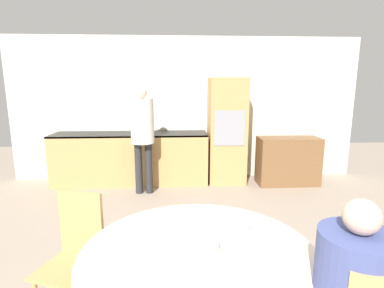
{
  "coord_description": "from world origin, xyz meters",
  "views": [
    {
      "loc": [
        -0.22,
        -0.64,
        1.76
      ],
      "look_at": [
        -0.02,
        2.68,
        1.09
      ],
      "focal_mm": 28.0,
      "sensor_mm": 36.0,
      "label": 1
    }
  ],
  "objects_px": {
    "dining_table": "(199,277)",
    "bowl_centre": "(205,246)",
    "sideboard": "(288,161)",
    "cup": "(244,227)",
    "bowl_near": "(237,219)",
    "oven_unit": "(227,131)",
    "person_standing": "(142,129)",
    "chair_far_left": "(76,249)"
  },
  "relations": [
    {
      "from": "dining_table",
      "to": "bowl_centre",
      "type": "height_order",
      "value": "bowl_centre"
    },
    {
      "from": "dining_table",
      "to": "sideboard",
      "type": "bearing_deg",
      "value": 60.94
    },
    {
      "from": "cup",
      "to": "bowl_near",
      "type": "bearing_deg",
      "value": 93.4
    },
    {
      "from": "bowl_near",
      "to": "bowl_centre",
      "type": "relative_size",
      "value": 0.87
    },
    {
      "from": "oven_unit",
      "to": "dining_table",
      "type": "xyz_separation_m",
      "value": [
        -0.79,
        -3.56,
        -0.38
      ]
    },
    {
      "from": "oven_unit",
      "to": "sideboard",
      "type": "bearing_deg",
      "value": -11.66
    },
    {
      "from": "sideboard",
      "to": "cup",
      "type": "bearing_deg",
      "value": -115.97
    },
    {
      "from": "cup",
      "to": "bowl_near",
      "type": "distance_m",
      "value": 0.17
    },
    {
      "from": "oven_unit",
      "to": "bowl_near",
      "type": "xyz_separation_m",
      "value": [
        -0.47,
        -3.18,
        -0.17
      ]
    },
    {
      "from": "oven_unit",
      "to": "bowl_near",
      "type": "relative_size",
      "value": 12.69
    },
    {
      "from": "cup",
      "to": "bowl_centre",
      "type": "relative_size",
      "value": 0.54
    },
    {
      "from": "person_standing",
      "to": "bowl_near",
      "type": "height_order",
      "value": "person_standing"
    },
    {
      "from": "oven_unit",
      "to": "person_standing",
      "type": "relative_size",
      "value": 1.09
    },
    {
      "from": "chair_far_left",
      "to": "bowl_near",
      "type": "xyz_separation_m",
      "value": [
        1.23,
        -0.06,
        0.24
      ]
    },
    {
      "from": "chair_far_left",
      "to": "sideboard",
      "type": "bearing_deg",
      "value": 66.53
    },
    {
      "from": "dining_table",
      "to": "oven_unit",
      "type": "bearing_deg",
      "value": 77.53
    },
    {
      "from": "chair_far_left",
      "to": "person_standing",
      "type": "bearing_deg",
      "value": 104.49
    },
    {
      "from": "oven_unit",
      "to": "bowl_centre",
      "type": "distance_m",
      "value": 3.62
    },
    {
      "from": "sideboard",
      "to": "cup",
      "type": "xyz_separation_m",
      "value": [
        -1.52,
        -3.13,
        0.37
      ]
    },
    {
      "from": "oven_unit",
      "to": "person_standing",
      "type": "distance_m",
      "value": 1.54
    },
    {
      "from": "sideboard",
      "to": "bowl_near",
      "type": "height_order",
      "value": "sideboard"
    },
    {
      "from": "dining_table",
      "to": "person_standing",
      "type": "relative_size",
      "value": 0.87
    },
    {
      "from": "bowl_centre",
      "to": "dining_table",
      "type": "bearing_deg",
      "value": -158.55
    },
    {
      "from": "chair_far_left",
      "to": "bowl_centre",
      "type": "height_order",
      "value": "chair_far_left"
    },
    {
      "from": "person_standing",
      "to": "bowl_centre",
      "type": "xyz_separation_m",
      "value": [
        0.69,
        -3.01,
        -0.3
      ]
    },
    {
      "from": "sideboard",
      "to": "cup",
      "type": "relative_size",
      "value": 11.51
    },
    {
      "from": "sideboard",
      "to": "person_standing",
      "type": "height_order",
      "value": "person_standing"
    },
    {
      "from": "cup",
      "to": "bowl_centre",
      "type": "height_order",
      "value": "cup"
    },
    {
      "from": "person_standing",
      "to": "cup",
      "type": "distance_m",
      "value": 3.0
    },
    {
      "from": "chair_far_left",
      "to": "bowl_near",
      "type": "distance_m",
      "value": 1.25
    },
    {
      "from": "chair_far_left",
      "to": "oven_unit",
      "type": "bearing_deg",
      "value": 81.63
    },
    {
      "from": "person_standing",
      "to": "bowl_near",
      "type": "relative_size",
      "value": 11.63
    },
    {
      "from": "person_standing",
      "to": "oven_unit",
      "type": "bearing_deg",
      "value": 20.26
    },
    {
      "from": "bowl_near",
      "to": "dining_table",
      "type": "bearing_deg",
      "value": -130.52
    },
    {
      "from": "chair_far_left",
      "to": "bowl_centre",
      "type": "bearing_deg",
      "value": -3.71
    },
    {
      "from": "sideboard",
      "to": "chair_far_left",
      "type": "height_order",
      "value": "chair_far_left"
    },
    {
      "from": "chair_far_left",
      "to": "bowl_centre",
      "type": "distance_m",
      "value": 1.06
    },
    {
      "from": "oven_unit",
      "to": "dining_table",
      "type": "height_order",
      "value": "oven_unit"
    },
    {
      "from": "dining_table",
      "to": "chair_far_left",
      "type": "bearing_deg",
      "value": 154.31
    },
    {
      "from": "person_standing",
      "to": "cup",
      "type": "bearing_deg",
      "value": -70.8
    },
    {
      "from": "sideboard",
      "to": "chair_far_left",
      "type": "bearing_deg",
      "value": -133.57
    },
    {
      "from": "dining_table",
      "to": "bowl_near",
      "type": "xyz_separation_m",
      "value": [
        0.32,
        0.37,
        0.21
      ]
    }
  ]
}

